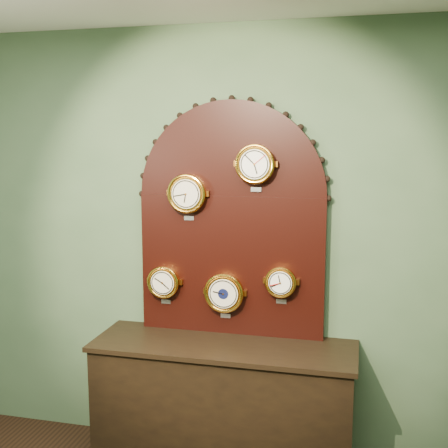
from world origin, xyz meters
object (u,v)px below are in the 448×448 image
(roman_clock, at_px, (187,194))
(arabic_clock, at_px, (255,164))
(display_board, at_px, (231,212))
(shop_counter, at_px, (223,409))
(tide_clock, at_px, (281,282))
(barometer, at_px, (224,293))
(hygrometer, at_px, (164,282))

(roman_clock, relative_size, arabic_clock, 1.02)
(display_board, xyz_separation_m, arabic_clock, (0.16, -0.07, 0.31))
(shop_counter, height_order, tide_clock, tide_clock)
(shop_counter, relative_size, display_board, 1.05)
(display_board, distance_m, barometer, 0.52)
(roman_clock, relative_size, hygrometer, 1.13)
(roman_clock, height_order, tide_clock, roman_clock)
(roman_clock, xyz_separation_m, barometer, (0.24, -0.00, -0.63))
(display_board, relative_size, tide_clock, 6.15)
(roman_clock, bearing_deg, barometer, -0.06)
(arabic_clock, distance_m, tide_clock, 0.75)
(shop_counter, distance_m, arabic_clock, 1.55)
(arabic_clock, distance_m, hygrometer, 0.98)
(roman_clock, relative_size, tide_clock, 1.21)
(barometer, bearing_deg, shop_counter, -78.82)
(display_board, xyz_separation_m, hygrometer, (-0.44, -0.07, -0.47))
(shop_counter, xyz_separation_m, hygrometer, (-0.44, 0.15, 0.76))
(barometer, relative_size, tide_clock, 1.24)
(arabic_clock, bearing_deg, shop_counter, -137.04)
(tide_clock, bearing_deg, arabic_clock, -179.58)
(arabic_clock, bearing_deg, hygrometer, 179.93)
(tide_clock, bearing_deg, shop_counter, -155.12)
(barometer, bearing_deg, roman_clock, 179.94)
(arabic_clock, bearing_deg, tide_clock, 0.42)
(display_board, height_order, hygrometer, display_board)
(barometer, bearing_deg, arabic_clock, 0.12)
(display_board, distance_m, tide_clock, 0.54)
(roman_clock, distance_m, arabic_clock, 0.48)
(shop_counter, height_order, roman_clock, roman_clock)
(display_board, relative_size, roman_clock, 5.08)
(arabic_clock, xyz_separation_m, hygrometer, (-0.60, 0.00, -0.78))
(shop_counter, height_order, barometer, barometer)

